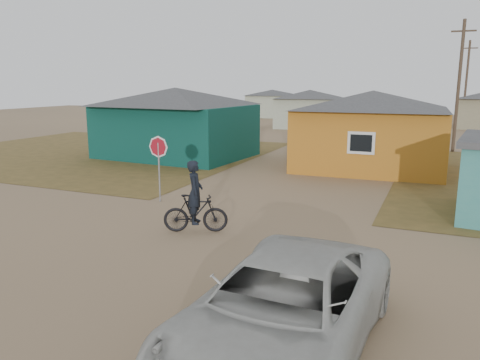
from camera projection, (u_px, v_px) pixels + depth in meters
name	position (u px, v px, depth m)	size (l,w,h in m)	color
ground	(192.00, 250.00, 12.18)	(120.00, 120.00, 0.00)	#8B6F50
grass_nw	(97.00, 152.00, 29.27)	(20.00, 18.00, 0.00)	brown
house_teal	(176.00, 122.00, 27.18)	(8.93, 7.08, 4.00)	#09362F
house_yellow	(371.00, 129.00, 23.39)	(7.72, 6.76, 3.90)	#BB701C
house_pale_west	(309.00, 108.00, 44.69)	(7.04, 6.15, 3.60)	#A4AB93
house_pale_north	(272.00, 103.00, 58.60)	(6.28, 5.81, 3.40)	#A4AB93
utility_pole_near	(459.00, 85.00, 28.61)	(1.40, 0.20, 8.00)	#4A392C
utility_pole_far	(466.00, 84.00, 42.61)	(1.40, 0.20, 8.00)	#4A392C
stop_sign	(159.00, 153.00, 16.80)	(0.74, 0.36, 2.42)	gray
cyclist	(195.00, 206.00, 13.53)	(1.93, 1.23, 2.11)	black
vehicle	(284.00, 309.00, 7.37)	(2.61, 5.66, 1.57)	#B5B5B1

